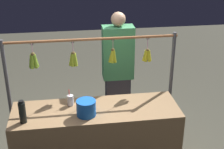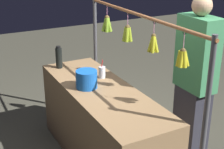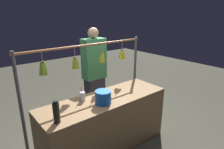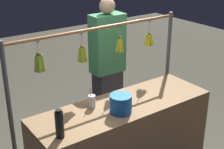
{
  "view_description": "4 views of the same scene",
  "coord_description": "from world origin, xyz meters",
  "px_view_note": "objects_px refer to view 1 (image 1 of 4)",
  "views": [
    {
      "loc": [
        0.29,
        3.19,
        2.71
      ],
      "look_at": [
        -0.19,
        0.0,
        1.26
      ],
      "focal_mm": 51.9,
      "sensor_mm": 36.0,
      "label": 1
    },
    {
      "loc": [
        -2.73,
        1.33,
        2.19
      ],
      "look_at": [
        -0.21,
        0.0,
        1.07
      ],
      "focal_mm": 54.0,
      "sensor_mm": 36.0,
      "label": 2
    },
    {
      "loc": [
        1.5,
        2.0,
        2.01
      ],
      "look_at": [
        -0.13,
        0.0,
        1.16
      ],
      "focal_mm": 31.06,
      "sensor_mm": 36.0,
      "label": 3
    },
    {
      "loc": [
        1.82,
        2.35,
        2.39
      ],
      "look_at": [
        0.14,
        0.0,
        1.19
      ],
      "focal_mm": 53.27,
      "sensor_mm": 36.0,
      "label": 4
    }
  ],
  "objects_px": {
    "drink_cup": "(70,100)",
    "vendor_person": "(118,75)",
    "blue_bucket": "(86,108)",
    "water_bottle": "(22,112)"
  },
  "relations": [
    {
      "from": "vendor_person",
      "to": "water_bottle",
      "type": "bearing_deg",
      "value": 40.2
    },
    {
      "from": "blue_bucket",
      "to": "vendor_person",
      "type": "xyz_separation_m",
      "value": [
        -0.51,
        -0.95,
        -0.06
      ]
    },
    {
      "from": "blue_bucket",
      "to": "drink_cup",
      "type": "bearing_deg",
      "value": -56.7
    },
    {
      "from": "blue_bucket",
      "to": "vendor_person",
      "type": "bearing_deg",
      "value": -118.12
    },
    {
      "from": "drink_cup",
      "to": "vendor_person",
      "type": "distance_m",
      "value": 0.97
    },
    {
      "from": "blue_bucket",
      "to": "drink_cup",
      "type": "xyz_separation_m",
      "value": [
        0.17,
        -0.25,
        -0.03
      ]
    },
    {
      "from": "water_bottle",
      "to": "blue_bucket",
      "type": "distance_m",
      "value": 0.67
    },
    {
      "from": "vendor_person",
      "to": "blue_bucket",
      "type": "bearing_deg",
      "value": 61.88
    },
    {
      "from": "drink_cup",
      "to": "vendor_person",
      "type": "height_order",
      "value": "vendor_person"
    },
    {
      "from": "blue_bucket",
      "to": "drink_cup",
      "type": "relative_size",
      "value": 1.08
    }
  ]
}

